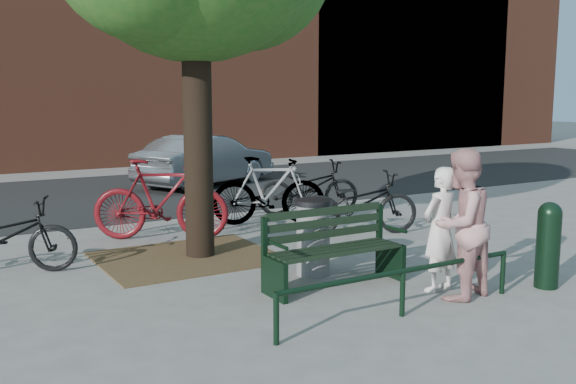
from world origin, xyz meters
TOP-DOWN VIEW (x-y plane):
  - ground at (0.00, 0.00)m, footprint 90.00×90.00m
  - dirt_pit at (-1.00, 2.20)m, footprint 2.40×2.00m
  - road at (0.00, 8.50)m, footprint 40.00×7.00m
  - park_bench at (-0.00, 0.08)m, footprint 1.74×0.54m
  - guard_railing at (0.00, -1.20)m, footprint 3.06×0.06m
  - person_left at (0.95, -0.73)m, footprint 0.58×0.43m
  - person_right at (0.95, -1.05)m, footprint 0.92×0.78m
  - bollard at (2.15, -1.30)m, footprint 0.28×0.28m
  - litter_bin at (0.07, 0.60)m, footprint 0.47×0.47m
  - bicycle_a at (-3.30, 2.68)m, footprint 1.94×1.32m
  - bicycle_b at (-0.90, 3.51)m, footprint 2.14×1.58m
  - bicycle_c at (2.29, 4.17)m, footprint 2.08×1.25m
  - bicycle_d at (1.15, 3.70)m, footprint 2.07×1.30m
  - bicycle_e at (2.01, 2.20)m, footprint 2.09×1.33m
  - parked_car at (2.18, 8.80)m, footprint 4.14×2.87m

SIDE VIEW (x-z plane):
  - ground at x=0.00m, z-range 0.00..0.00m
  - road at x=0.00m, z-range 0.00..0.01m
  - dirt_pit at x=-1.00m, z-range 0.00..0.02m
  - guard_railing at x=0.00m, z-range 0.15..0.66m
  - park_bench at x=0.00m, z-range -0.01..0.97m
  - bicycle_a at x=-3.30m, z-range 0.00..0.96m
  - litter_bin at x=0.07m, z-range 0.01..0.97m
  - bicycle_c at x=2.29m, z-range 0.00..1.03m
  - bicycle_e at x=2.01m, z-range 0.00..1.04m
  - bollard at x=2.15m, z-range 0.04..1.07m
  - bicycle_d at x=1.15m, z-range 0.00..1.20m
  - bicycle_b at x=-0.90m, z-range 0.00..1.28m
  - parked_car at x=2.18m, z-range 0.00..1.29m
  - person_left at x=0.95m, z-range 0.00..1.46m
  - person_right at x=0.95m, z-range 0.00..1.69m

